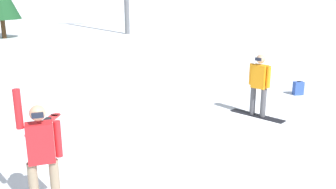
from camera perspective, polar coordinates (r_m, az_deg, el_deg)
The scene contains 5 objects.
ground_plane at distance 7.40m, azimuth 5.60°, elevation -11.99°, with size 800.00×800.00×0.00m, color white.
snowboarder_foreground at distance 6.21m, azimuth -18.42°, elevation -8.62°, with size 1.61×0.39×2.03m.
snowboarder_midground at distance 10.56m, azimuth 13.49°, elevation 1.49°, with size 1.08×1.49×1.72m.
loose_snowboard_far_spare at distance 10.40m, azimuth -18.11°, elevation -4.19°, with size 0.92×1.74×0.09m.
backpack_blue at distance 13.27m, azimuth 18.92°, elevation 0.88°, with size 0.33×0.28×0.47m.
Camera 1 is at (-2.39, -6.10, 3.45)m, focal length 40.67 mm.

